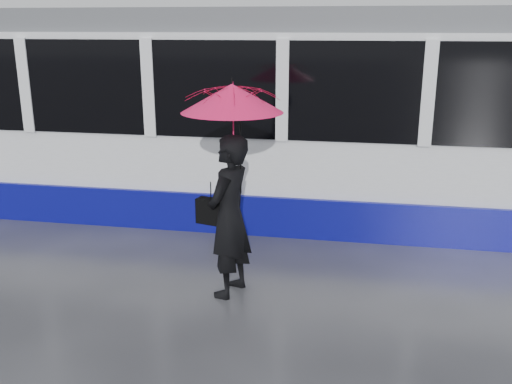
# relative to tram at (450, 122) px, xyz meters

# --- Properties ---
(ground) EXTENTS (90.00, 90.00, 0.00)m
(ground) POSITION_rel_tram_xyz_m (-2.61, -2.50, -1.64)
(ground) COLOR #29292D
(ground) RESTS_ON ground
(rails) EXTENTS (34.00, 1.51, 0.02)m
(rails) POSITION_rel_tram_xyz_m (-2.61, -0.00, -1.63)
(rails) COLOR #3F3D38
(rails) RESTS_ON ground
(tram) EXTENTS (26.00, 2.56, 3.35)m
(tram) POSITION_rel_tram_xyz_m (0.00, 0.00, 0.00)
(tram) COLOR white
(tram) RESTS_ON ground
(woman) EXTENTS (0.63, 0.80, 1.93)m
(woman) POSITION_rel_tram_xyz_m (-2.83, -3.21, -0.67)
(woman) COLOR black
(woman) RESTS_ON ground
(umbrella) EXTENTS (1.39, 1.39, 1.30)m
(umbrella) POSITION_rel_tram_xyz_m (-2.78, -3.21, 0.48)
(umbrella) COLOR #FF1590
(umbrella) RESTS_ON ground
(handbag) EXTENTS (0.37, 0.23, 0.48)m
(handbag) POSITION_rel_tram_xyz_m (-3.05, -3.19, -0.63)
(handbag) COLOR black
(handbag) RESTS_ON ground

